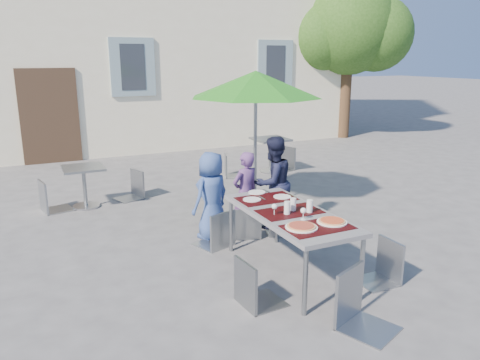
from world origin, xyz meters
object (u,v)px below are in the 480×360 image
child_0 (212,196)px  bg_chair_r_1 (285,145)px  patio_umbrella (256,86)px  cafe_table_0 (84,181)px  child_1 (245,193)px  bg_chair_l_0 (48,177)px  bg_chair_r_0 (132,168)px  bg_chair_l_1 (230,151)px  chair_2 (282,200)px  chair_3 (254,255)px  pizza_near_left (301,227)px  dining_table (290,216)px  pizza_near_right (332,221)px  chair_5 (362,265)px  child_2 (273,183)px  chair_1 (247,204)px  cafe_table_1 (270,149)px  chair_0 (217,207)px  chair_4 (385,237)px

child_0 → bg_chair_r_1: child_0 is taller
patio_umbrella → cafe_table_0: 3.22m
child_1 → bg_chair_l_0: (-2.45, 2.22, -0.01)m
bg_chair_r_0 → bg_chair_l_1: 2.30m
chair_2 → chair_3: bearing=-128.3°
pizza_near_left → dining_table: bearing=71.6°
pizza_near_right → bg_chair_l_1: bg_chair_l_1 is taller
chair_5 → child_2: bearing=78.0°
child_2 → chair_1: child_2 is taller
chair_1 → bg_chair_l_1: 3.46m
chair_2 → patio_umbrella: 1.95m
bg_chair_r_0 → bg_chair_r_1: (3.57, 0.71, 0.02)m
chair_5 → bg_chair_l_1: 5.80m
chair_3 → patio_umbrella: (1.45, 2.80, 1.46)m
child_0 → child_2: size_ratio=0.90×
child_0 → patio_umbrella: bearing=-164.5°
chair_1 → chair_3: bearing=-114.0°
pizza_near_left → cafe_table_0: (-1.62, 4.08, -0.31)m
pizza_near_left → cafe_table_0: 4.40m
patio_umbrella → cafe_table_1: (1.44, 2.08, -1.49)m
bg_chair_l_0 → cafe_table_0: bearing=-2.3°
chair_0 → cafe_table_1: 4.25m
chair_4 → bg_chair_r_1: 5.41m
bg_chair_l_1 → chair_4: bearing=-94.7°
child_1 → bg_chair_r_1: 3.99m
child_2 → cafe_table_1: bearing=-131.6°
dining_table → bg_chair_l_0: bearing=122.9°
child_1 → bg_chair_l_1: (1.14, 3.05, -0.05)m
child_1 → bg_chair_l_1: bearing=-124.8°
chair_2 → chair_3: 2.00m
child_1 → pizza_near_right: bearing=78.6°
cafe_table_0 → bg_chair_l_1: 3.16m
chair_4 → bg_chair_r_1: bg_chair_r_1 is taller
dining_table → child_2: child_2 is taller
child_0 → child_1: (0.50, -0.03, -0.02)m
dining_table → chair_3: (-0.70, -0.49, -0.15)m
chair_3 → bg_chair_r_0: size_ratio=0.99×
pizza_near_right → chair_5: 0.77m
chair_2 → chair_0: bearing=-178.8°
chair_1 → chair_2: 0.50m
pizza_near_left → child_0: bearing=96.3°
chair_1 → child_1: bearing=70.4°
dining_table → bg_chair_r_0: bg_chair_r_0 is taller
pizza_near_left → chair_0: 1.60m
pizza_near_left → cafe_table_0: bearing=111.6°
chair_0 → bg_chair_r_0: (-0.50, 2.71, -0.01)m
bg_chair_r_1 → chair_5: bearing=-114.5°
pizza_near_left → child_1: 1.91m
pizza_near_left → chair_0: chair_0 is taller
pizza_near_left → chair_4: 1.05m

